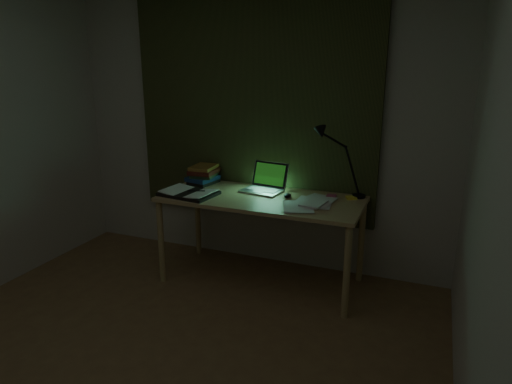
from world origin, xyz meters
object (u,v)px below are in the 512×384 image
desk (261,240)px  desk_lamp (361,163)px  open_textbook (189,193)px  laptop (262,178)px  book_stack (204,174)px  loose_papers (308,202)px

desk → desk_lamp: bearing=21.3°
open_textbook → desk_lamp: desk_lamp is taller
laptop → open_textbook: (-0.52, -0.31, -0.10)m
open_textbook → book_stack: 0.39m
loose_papers → desk: bearing=175.4°
laptop → loose_papers: bearing=-12.3°
desk_lamp → laptop: bearing=177.9°
desk → book_stack: size_ratio=6.42×
laptop → open_textbook: 0.62m
open_textbook → loose_papers: open_textbook is taller
desk → laptop: 0.51m
loose_papers → open_textbook: bearing=-172.2°
open_textbook → book_stack: size_ratio=1.71×
book_stack → loose_papers: (1.03, -0.24, -0.07)m
laptop → desk_lamp: bearing=19.2°
open_textbook → loose_papers: (0.97, 0.13, -0.01)m
laptop → open_textbook: bearing=-140.6°
laptop → book_stack: bearing=-177.6°
laptop → loose_papers: laptop is taller
open_textbook → desk_lamp: bearing=25.9°
loose_papers → desk_lamp: (0.34, 0.32, 0.28)m
desk → open_textbook: bearing=-164.0°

